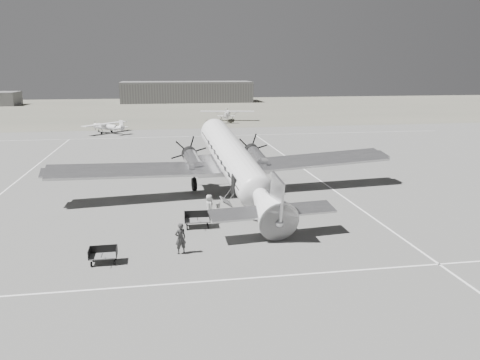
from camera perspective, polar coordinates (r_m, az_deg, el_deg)
name	(u,v)px	position (r m, az deg, el deg)	size (l,w,h in m)	color
ground	(208,205)	(38.59, -3.94, -3.11)	(260.00, 260.00, 0.00)	slate
taxi_line_near	(234,279)	(25.58, -0.77, -12.01)	(60.00, 0.15, 0.01)	white
taxi_line_right	(346,199)	(41.43, 12.82, -2.25)	(0.15, 80.00, 0.01)	white
taxi_line_left	(12,185)	(50.24, -26.04, -0.54)	(0.15, 60.00, 0.01)	white
taxi_line_horizon	(184,137)	(77.68, -6.87, 5.28)	(90.00, 0.15, 0.01)	white
grass_infield	(174,108)	(132.32, -8.06, 8.63)	(260.00, 90.00, 0.01)	#686557
hangar_main	(187,92)	(157.23, -6.51, 10.64)	(42.00, 14.00, 6.60)	slate
dc3_airliner	(236,165)	(39.51, -0.48, 1.80)	(31.49, 21.85, 6.00)	silver
light_plane_left	(107,128)	(84.15, -15.89, 6.15)	(9.30, 7.55, 1.93)	silver
light_plane_right	(227,115)	(99.91, -1.60, 7.89)	(11.56, 9.38, 2.40)	silver
baggage_cart_near	(197,220)	(33.34, -5.24, -4.87)	(1.92, 1.35, 1.08)	#606060
baggage_cart_far	(103,256)	(28.46, -16.33, -8.83)	(1.68, 1.18, 0.95)	#606060
ground_crew	(180,238)	(28.77, -7.27, -7.06)	(0.71, 0.46, 1.94)	#323232
ramp_agent	(218,212)	(34.19, -2.65, -3.96)	(0.75, 0.58, 1.54)	silver
passenger	(209,206)	(35.28, -3.77, -3.20)	(0.87, 0.57, 1.79)	#B4B4B2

